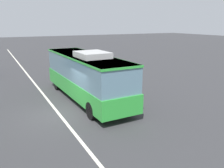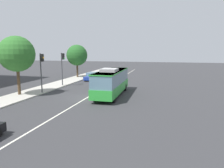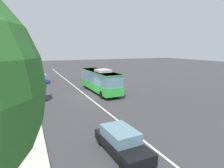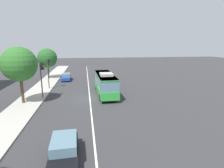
{
  "view_description": "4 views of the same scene",
  "coord_description": "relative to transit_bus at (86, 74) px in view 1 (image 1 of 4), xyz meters",
  "views": [
    {
      "loc": [
        -12.79,
        3.21,
        5.27
      ],
      "look_at": [
        0.49,
        -3.73,
        1.3
      ],
      "focal_mm": 37.64,
      "sensor_mm": 36.0,
      "label": 1
    },
    {
      "loc": [
        -22.71,
        -8.99,
        5.57
      ],
      "look_at": [
        0.83,
        -2.82,
        1.63
      ],
      "focal_mm": 33.37,
      "sensor_mm": 36.0,
      "label": 2
    },
    {
      "loc": [
        -23.31,
        6.98,
        6.32
      ],
      "look_at": [
        0.74,
        -3.82,
        1.32
      ],
      "focal_mm": 30.25,
      "sensor_mm": 36.0,
      "label": 3
    },
    {
      "loc": [
        -24.77,
        0.53,
        7.55
      ],
      "look_at": [
        1.93,
        -3.52,
        1.57
      ],
      "focal_mm": 28.67,
      "sensor_mm": 36.0,
      "label": 4
    }
  ],
  "objects": [
    {
      "name": "transit_bus",
      "position": [
        0.0,
        0.0,
        0.0
      ],
      "size": [
        10.05,
        2.72,
        3.46
      ],
      "rotation": [
        0.0,
        0.0,
        0.02
      ],
      "color": "green",
      "rests_on": "ground_plane"
    },
    {
      "name": "ground_plane",
      "position": [
        -1.97,
        2.47,
        -1.81
      ],
      "size": [
        160.0,
        160.0,
        0.0
      ],
      "primitive_type": "plane",
      "color": "#333335"
    },
    {
      "name": "lane_centre_line",
      "position": [
        -1.97,
        2.47,
        -1.8
      ],
      "size": [
        76.0,
        0.16,
        0.01
      ],
      "primitive_type": "cube",
      "color": "silver",
      "rests_on": "ground_plane"
    }
  ]
}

